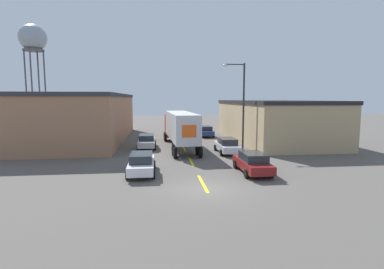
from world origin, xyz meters
The scene contains 12 objects.
ground_plane centered at (0.00, 0.00, 0.00)m, with size 160.00×160.00×0.00m, color #56514C.
road_centerline centered at (0.00, 8.10, 0.00)m, with size 0.20×17.72×0.01m.
warehouse_left centered at (-13.58, 23.15, 3.01)m, with size 13.15×25.45×6.01m.
warehouse_right centered at (11.98, 20.09, 2.59)m, with size 9.95×20.82×5.16m.
semi_truck centered at (-0.43, 15.53, 2.38)m, with size 3.27×14.02×3.93m.
parked_car_right_near centered at (4.02, 3.55, 0.78)m, with size 1.97×4.80×1.51m.
parked_car_right_far centered at (4.02, 24.97, 0.78)m, with size 1.97×4.80×1.51m.
parked_car_left_far centered at (-4.02, 15.55, 0.78)m, with size 1.97×4.80×1.51m.
parked_car_left_near centered at (-4.02, 4.23, 0.78)m, with size 1.97×4.80×1.51m.
parked_car_right_mid centered at (4.02, 11.63, 0.78)m, with size 1.97×4.80×1.51m.
water_tower centered at (-26.18, 44.48, 16.52)m, with size 5.05×5.05×19.44m.
street_lamp centered at (5.96, 13.57, 5.17)m, with size 2.37×0.32×9.06m.
Camera 1 is at (-2.84, -17.21, 5.41)m, focal length 28.00 mm.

